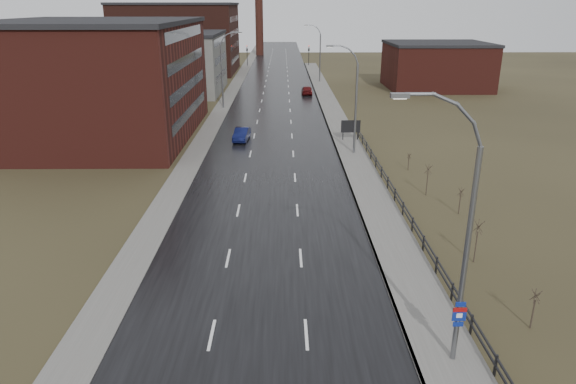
{
  "coord_description": "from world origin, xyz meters",
  "views": [
    {
      "loc": [
        1.2,
        -17.01,
        15.14
      ],
      "look_at": [
        1.53,
        16.09,
        3.0
      ],
      "focal_mm": 32.0,
      "sensor_mm": 36.0,
      "label": 1
    }
  ],
  "objects_px": {
    "car_near": "(242,135)",
    "car_far": "(307,90)",
    "streetlight_main": "(460,240)",
    "billboard": "(351,127)"
  },
  "relations": [
    {
      "from": "streetlight_main",
      "to": "car_far",
      "type": "height_order",
      "value": "streetlight_main"
    },
    {
      "from": "car_near",
      "to": "car_far",
      "type": "relative_size",
      "value": 0.95
    },
    {
      "from": "car_far",
      "to": "streetlight_main",
      "type": "bearing_deg",
      "value": 93.0
    },
    {
      "from": "billboard",
      "to": "car_near",
      "type": "xyz_separation_m",
      "value": [
        -12.74,
        0.32,
        -0.96
      ]
    },
    {
      "from": "streetlight_main",
      "to": "car_near",
      "type": "distance_m",
      "value": 42.04
    },
    {
      "from": "streetlight_main",
      "to": "billboard",
      "type": "xyz_separation_m",
      "value": [
        0.63,
        39.59,
        -4.36
      ]
    },
    {
      "from": "car_near",
      "to": "car_far",
      "type": "bearing_deg",
      "value": 79.78
    },
    {
      "from": "car_near",
      "to": "car_far",
      "type": "height_order",
      "value": "car_far"
    },
    {
      "from": "car_far",
      "to": "car_near",
      "type": "bearing_deg",
      "value": 75.0
    },
    {
      "from": "streetlight_main",
      "to": "car_near",
      "type": "xyz_separation_m",
      "value": [
        -12.12,
        39.9,
        -5.33
      ]
    }
  ]
}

